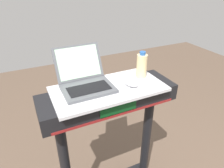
% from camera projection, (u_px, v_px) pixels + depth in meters
% --- Properties ---
extents(desk_board, '(0.71, 0.36, 0.02)m').
position_uv_depth(desk_board, '(109.00, 89.00, 1.31)').
color(desk_board, silver).
rests_on(desk_board, treadmill_base).
extents(laptop, '(0.31, 0.34, 0.23)m').
position_uv_depth(laptop, '(85.00, 80.00, 1.30)').
color(laptop, '#515459').
rests_on(laptop, desk_board).
extents(computer_mouse, '(0.09, 0.11, 0.03)m').
position_uv_depth(computer_mouse, '(131.00, 84.00, 1.31)').
color(computer_mouse, '#B2B2B7').
rests_on(computer_mouse, desk_board).
extents(water_bottle, '(0.07, 0.07, 0.18)m').
position_uv_depth(water_bottle, '(142.00, 65.00, 1.40)').
color(water_bottle, beige).
rests_on(water_bottle, desk_board).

